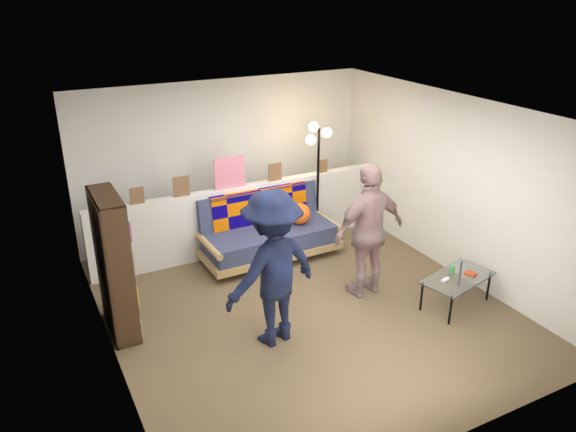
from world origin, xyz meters
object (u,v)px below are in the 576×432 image
object	(u,v)px
futon_sofa	(268,231)
floor_lamp	(317,158)
coffee_table	(457,279)
person_left	(272,269)
bookshelf	(114,270)
person_right	(369,231)

from	to	relation	value
futon_sofa	floor_lamp	xyz separation A→B (m)	(0.92, 0.23, 0.89)
coffee_table	person_left	world-z (taller)	person_left
floor_lamp	coffee_table	bearing A→B (deg)	-78.03
futon_sofa	floor_lamp	distance (m)	1.30
bookshelf	coffee_table	bearing A→B (deg)	-19.95
coffee_table	person_left	size ratio (longest dim) A/B	0.58
coffee_table	floor_lamp	size ratio (longest dim) A/B	0.56
bookshelf	floor_lamp	distance (m)	3.46
bookshelf	coffee_table	xyz separation A→B (m)	(3.76, -1.36, -0.40)
floor_lamp	futon_sofa	bearing A→B (deg)	-165.91
person_left	person_right	xyz separation A→B (m)	(1.50, 0.36, -0.02)
futon_sofa	bookshelf	size ratio (longest dim) A/B	1.21
bookshelf	person_left	bearing A→B (deg)	-33.53
futon_sofa	person_left	xyz separation A→B (m)	(-0.84, -1.88, 0.49)
person_right	coffee_table	bearing A→B (deg)	132.81
bookshelf	futon_sofa	bearing A→B (deg)	21.59
floor_lamp	person_right	xyz separation A→B (m)	(-0.26, -1.75, -0.42)
person_right	floor_lamp	bearing A→B (deg)	-102.11
floor_lamp	person_left	distance (m)	2.78
bookshelf	person_right	size ratio (longest dim) A/B	0.95
person_left	person_right	bearing A→B (deg)	-178.79
person_right	bookshelf	bearing A→B (deg)	-15.05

